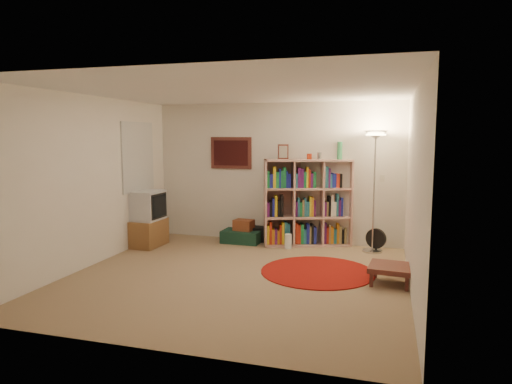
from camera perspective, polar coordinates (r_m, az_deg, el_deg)
room at (r=6.15m, az=-2.81°, el=0.92°), size 4.54×4.54×2.54m
bookshelf at (r=8.04m, az=6.28°, el=-1.47°), size 1.57×0.89×1.81m
floor_lamp at (r=7.64m, az=14.69°, el=4.91°), size 0.43×0.43×2.00m
floor_fan at (r=7.88m, az=14.76°, el=-5.80°), size 0.34×0.23×0.38m
tv_stand at (r=8.16m, az=-13.39°, el=-3.36°), size 0.50×0.68×0.97m
suitcase at (r=8.27m, az=-1.80°, el=-5.56°), size 0.70×0.46×0.22m
wicker_basket at (r=8.23m, az=-1.55°, el=-4.15°), size 0.37×0.29×0.19m
duffel_bag at (r=8.37m, az=0.03°, el=-5.24°), size 0.47×0.43×0.26m
paper_towel at (r=7.84m, az=4.04°, el=-6.17°), size 0.15×0.15×0.25m
red_rug at (r=6.60m, az=7.69°, el=-9.83°), size 1.60×1.60×0.01m
side_table at (r=6.24m, az=16.49°, el=-9.13°), size 0.59×0.59×0.25m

